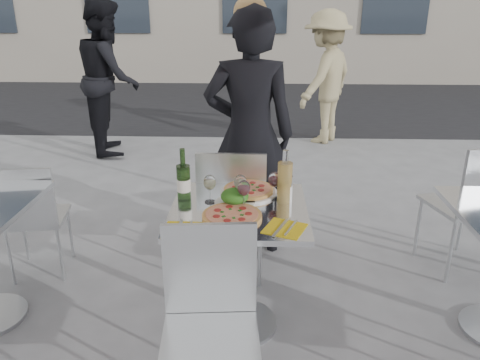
{
  "coord_description": "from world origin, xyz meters",
  "views": [
    {
      "loc": [
        0.09,
        -2.25,
        1.78
      ],
      "look_at": [
        0.0,
        0.15,
        0.85
      ],
      "focal_mm": 35.0,
      "sensor_mm": 36.0,
      "label": 1
    }
  ],
  "objects_px": {
    "main_table": "(239,243)",
    "wineglass_white_b": "(240,183)",
    "pizza_far": "(249,191)",
    "napkin_right": "(285,228)",
    "pedestrian_b": "(326,78)",
    "wine_bottle": "(184,181)",
    "woman_diner": "(249,136)",
    "side_chair_rfar": "(475,199)",
    "side_chair_lfar": "(32,212)",
    "pizza_near": "(232,216)",
    "salad_plate": "(235,198)",
    "wineglass_white_a": "(210,183)",
    "chair_far": "(232,205)",
    "wineglass_red_b": "(274,180)",
    "chair_near": "(210,312)",
    "pedestrian_a": "(109,78)",
    "napkin_left": "(183,230)",
    "wineglass_red_a": "(244,189)",
    "sugar_shaker": "(286,192)",
    "carafe": "(285,181)"
  },
  "relations": [
    {
      "from": "pedestrian_b",
      "to": "chair_far",
      "type": "bearing_deg",
      "value": 16.74
    },
    {
      "from": "chair_near",
      "to": "side_chair_rfar",
      "type": "xyz_separation_m",
      "value": [
        1.62,
        1.23,
        0.03
      ]
    },
    {
      "from": "salad_plate",
      "to": "pedestrian_b",
      "type": "bearing_deg",
      "value": 75.57
    },
    {
      "from": "chair_far",
      "to": "napkin_right",
      "type": "height_order",
      "value": "chair_far"
    },
    {
      "from": "side_chair_lfar",
      "to": "napkin_right",
      "type": "distance_m",
      "value": 1.77
    },
    {
      "from": "side_chair_rfar",
      "to": "woman_diner",
      "type": "distance_m",
      "value": 1.56
    },
    {
      "from": "pedestrian_b",
      "to": "wine_bottle",
      "type": "relative_size",
      "value": 5.71
    },
    {
      "from": "wineglass_white_b",
      "to": "pizza_near",
      "type": "bearing_deg",
      "value": -99.91
    },
    {
      "from": "side_chair_lfar",
      "to": "wineglass_white_a",
      "type": "xyz_separation_m",
      "value": [
        1.21,
        -0.39,
        0.37
      ]
    },
    {
      "from": "pizza_far",
      "to": "wine_bottle",
      "type": "height_order",
      "value": "wine_bottle"
    },
    {
      "from": "side_chair_rfar",
      "to": "wineglass_red_a",
      "type": "bearing_deg",
      "value": 6.74
    },
    {
      "from": "wineglass_white_a",
      "to": "napkin_left",
      "type": "bearing_deg",
      "value": -106.2
    },
    {
      "from": "wineglass_white_b",
      "to": "salad_plate",
      "type": "bearing_deg",
      "value": -136.57
    },
    {
      "from": "pizza_near",
      "to": "carafe",
      "type": "bearing_deg",
      "value": 38.88
    },
    {
      "from": "woman_diner",
      "to": "salad_plate",
      "type": "height_order",
      "value": "woman_diner"
    },
    {
      "from": "chair_near",
      "to": "wineglass_white_a",
      "type": "bearing_deg",
      "value": 90.65
    },
    {
      "from": "wine_bottle",
      "to": "wineglass_white_a",
      "type": "relative_size",
      "value": 1.87
    },
    {
      "from": "wineglass_red_a",
      "to": "sugar_shaker",
      "type": "bearing_deg",
      "value": 24.97
    },
    {
      "from": "main_table",
      "to": "wineglass_white_b",
      "type": "xyz_separation_m",
      "value": [
        0.0,
        0.08,
        0.32
      ]
    },
    {
      "from": "main_table",
      "to": "pedestrian_b",
      "type": "distance_m",
      "value": 4.02
    },
    {
      "from": "pizza_far",
      "to": "carafe",
      "type": "relative_size",
      "value": 1.12
    },
    {
      "from": "main_table",
      "to": "woman_diner",
      "type": "bearing_deg",
      "value": 87.82
    },
    {
      "from": "wine_bottle",
      "to": "wineglass_red_b",
      "type": "height_order",
      "value": "wine_bottle"
    },
    {
      "from": "chair_far",
      "to": "pizza_far",
      "type": "relative_size",
      "value": 2.87
    },
    {
      "from": "carafe",
      "to": "napkin_left",
      "type": "relative_size",
      "value": 1.45
    },
    {
      "from": "wineglass_red_b",
      "to": "pizza_far",
      "type": "bearing_deg",
      "value": 151.68
    },
    {
      "from": "wineglass_white_a",
      "to": "woman_diner",
      "type": "bearing_deg",
      "value": 77.46
    },
    {
      "from": "side_chair_rfar",
      "to": "pedestrian_a",
      "type": "distance_m",
      "value": 4.24
    },
    {
      "from": "pedestrian_a",
      "to": "salad_plate",
      "type": "height_order",
      "value": "pedestrian_a"
    },
    {
      "from": "pedestrian_a",
      "to": "wineglass_red_b",
      "type": "height_order",
      "value": "pedestrian_a"
    },
    {
      "from": "wineglass_red_b",
      "to": "carafe",
      "type": "bearing_deg",
      "value": -25.96
    },
    {
      "from": "side_chair_lfar",
      "to": "pedestrian_a",
      "type": "xyz_separation_m",
      "value": [
        -0.33,
        2.9,
        0.42
      ]
    },
    {
      "from": "napkin_right",
      "to": "woman_diner",
      "type": "bearing_deg",
      "value": 121.87
    },
    {
      "from": "woman_diner",
      "to": "salad_plate",
      "type": "xyz_separation_m",
      "value": [
        -0.06,
        -0.9,
        -0.1
      ]
    },
    {
      "from": "pizza_far",
      "to": "wineglass_red_b",
      "type": "height_order",
      "value": "wineglass_red_b"
    },
    {
      "from": "chair_near",
      "to": "wineglass_red_b",
      "type": "xyz_separation_m",
      "value": [
        0.29,
        0.73,
        0.33
      ]
    },
    {
      "from": "chair_far",
      "to": "sugar_shaker",
      "type": "xyz_separation_m",
      "value": [
        0.32,
        -0.38,
        0.25
      ]
    },
    {
      "from": "pizza_far",
      "to": "napkin_right",
      "type": "relative_size",
      "value": 1.38
    },
    {
      "from": "pedestrian_b",
      "to": "main_table",
      "type": "bearing_deg",
      "value": 19.59
    },
    {
      "from": "pizza_far",
      "to": "pedestrian_a",
      "type": "bearing_deg",
      "value": 118.97
    },
    {
      "from": "pedestrian_a",
      "to": "wineglass_white_b",
      "type": "xyz_separation_m",
      "value": [
        1.7,
        -3.28,
        -0.05
      ]
    },
    {
      "from": "chair_far",
      "to": "wineglass_red_a",
      "type": "distance_m",
      "value": 0.58
    },
    {
      "from": "woman_diner",
      "to": "wineglass_white_a",
      "type": "height_order",
      "value": "woman_diner"
    },
    {
      "from": "wineglass_white_b",
      "to": "napkin_left",
      "type": "relative_size",
      "value": 0.79
    },
    {
      "from": "wineglass_red_b",
      "to": "wineglass_white_b",
      "type": "bearing_deg",
      "value": -164.85
    },
    {
      "from": "side_chair_rfar",
      "to": "sugar_shaker",
      "type": "height_order",
      "value": "side_chair_rfar"
    },
    {
      "from": "sugar_shaker",
      "to": "wineglass_white_a",
      "type": "relative_size",
      "value": 0.68
    },
    {
      "from": "main_table",
      "to": "pizza_near",
      "type": "bearing_deg",
      "value": -104.29
    },
    {
      "from": "side_chair_lfar",
      "to": "pizza_near",
      "type": "relative_size",
      "value": 2.69
    },
    {
      "from": "sugar_shaker",
      "to": "napkin_right",
      "type": "bearing_deg",
      "value": -94.11
    }
  ]
}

